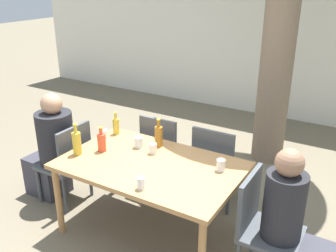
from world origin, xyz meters
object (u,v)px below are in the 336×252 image
(patio_chair_0, at_px, (68,160))
(oil_cruet_0, at_px, (77,143))
(drinking_glass_4, at_px, (141,183))
(patio_chair_1, at_px, (261,222))
(dining_table_front, at_px, (151,170))
(drinking_glass_2, at_px, (139,142))
(patio_chair_2, at_px, (163,149))
(soda_bottle_3, at_px, (102,142))
(person_seated_0, at_px, (52,151))
(drinking_glass_1, at_px, (105,134))
(oil_cruet_1, at_px, (116,126))
(amber_bottle_2, at_px, (159,136))
(drinking_glass_3, at_px, (153,149))
(patio_chair_3, at_px, (216,162))
(drinking_glass_0, at_px, (221,165))
(person_seated_1, at_px, (293,231))

(patio_chair_0, distance_m, oil_cruet_0, 0.53)
(drinking_glass_4, bearing_deg, patio_chair_1, 24.32)
(dining_table_front, bearing_deg, oil_cruet_0, -164.24)
(drinking_glass_2, distance_m, drinking_glass_4, 0.75)
(patio_chair_0, distance_m, patio_chair_1, 2.04)
(dining_table_front, bearing_deg, patio_chair_2, 113.38)
(patio_chair_0, bearing_deg, soda_bottle_3, 87.53)
(person_seated_0, height_order, drinking_glass_1, person_seated_0)
(dining_table_front, height_order, drinking_glass_2, drinking_glass_2)
(oil_cruet_1, distance_m, drinking_glass_2, 0.41)
(amber_bottle_2, xyz_separation_m, drinking_glass_3, (0.04, -0.16, -0.06))
(patio_chair_0, distance_m, patio_chair_2, 1.01)
(patio_chair_3, height_order, drinking_glass_1, patio_chair_3)
(patio_chair_0, bearing_deg, drinking_glass_0, 97.03)
(person_seated_1, distance_m, drinking_glass_1, 1.99)
(person_seated_0, bearing_deg, amber_bottle_2, 106.90)
(drinking_glass_2, bearing_deg, drinking_glass_3, -11.52)
(patio_chair_1, xyz_separation_m, person_seated_1, (0.24, -0.00, 0.02))
(drinking_glass_3, bearing_deg, drinking_glass_4, -65.60)
(amber_bottle_2, relative_size, drinking_glass_4, 2.84)
(patio_chair_0, distance_m, drinking_glass_4, 1.28)
(dining_table_front, relative_size, drinking_glass_1, 18.59)
(oil_cruet_1, distance_m, drinking_glass_0, 1.25)
(patio_chair_1, xyz_separation_m, patio_chair_2, (-1.34, 0.73, 0.00))
(patio_chair_2, height_order, patio_chair_3, same)
(drinking_glass_3, relative_size, drinking_glass_4, 1.00)
(patio_chair_1, bearing_deg, drinking_glass_2, 80.51)
(dining_table_front, height_order, drinking_glass_4, drinking_glass_4)
(drinking_glass_0, bearing_deg, patio_chair_0, -172.97)
(patio_chair_2, xyz_separation_m, drinking_glass_0, (0.89, -0.53, 0.29))
(drinking_glass_4, bearing_deg, drinking_glass_0, 54.72)
(patio_chair_1, height_order, drinking_glass_1, patio_chair_1)
(amber_bottle_2, height_order, drinking_glass_1, amber_bottle_2)
(patio_chair_0, relative_size, person_seated_0, 0.74)
(soda_bottle_3, bearing_deg, drinking_glass_4, -27.65)
(oil_cruet_1, bearing_deg, patio_chair_0, -134.42)
(patio_chair_2, bearing_deg, oil_cruet_0, 68.57)
(patio_chair_1, distance_m, patio_chair_2, 1.52)
(drinking_glass_4, bearing_deg, dining_table_front, 113.48)
(patio_chair_0, relative_size, drinking_glass_4, 8.95)
(drinking_glass_2, bearing_deg, patio_chair_3, 40.80)
(patio_chair_3, distance_m, drinking_glass_0, 0.66)
(patio_chair_3, xyz_separation_m, person_seated_0, (-1.56, -0.73, 0.04))
(person_seated_1, bearing_deg, patio_chair_1, 90.00)
(amber_bottle_2, bearing_deg, patio_chair_3, 41.24)
(soda_bottle_3, bearing_deg, patio_chair_1, 0.79)
(patio_chair_2, height_order, oil_cruet_1, oil_cruet_1)
(oil_cruet_0, xyz_separation_m, drinking_glass_2, (0.40, 0.41, -0.06))
(oil_cruet_0, distance_m, oil_cruet_1, 0.56)
(patio_chair_0, distance_m, patio_chair_3, 1.52)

